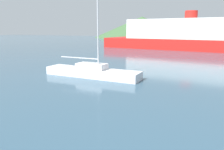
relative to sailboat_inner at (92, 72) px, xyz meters
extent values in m
cube|color=silver|center=(0.00, 0.00, -0.11)|extent=(8.94, 2.43, 0.71)
cube|color=silver|center=(0.00, 0.00, 0.49)|extent=(2.73, 1.46, 0.49)
cylinder|color=#BCBCC1|center=(0.66, -0.05, 3.99)|extent=(0.12, 0.12, 7.51)
cylinder|color=#BCBCC1|center=(-1.32, 0.09, 1.14)|extent=(3.97, 0.37, 0.10)
cube|color=red|center=(6.45, 31.61, 0.61)|extent=(36.81, 15.08, 2.14)
cube|color=silver|center=(6.45, 31.61, 3.68)|extent=(25.99, 12.03, 4.01)
cylinder|color=red|center=(6.45, 31.61, 6.49)|extent=(2.49, 2.49, 1.60)
cone|color=#3D6038|center=(-18.85, 90.50, 4.55)|extent=(46.48, 46.48, 10.03)
camera|label=1|loc=(8.75, -16.87, 3.70)|focal=35.00mm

